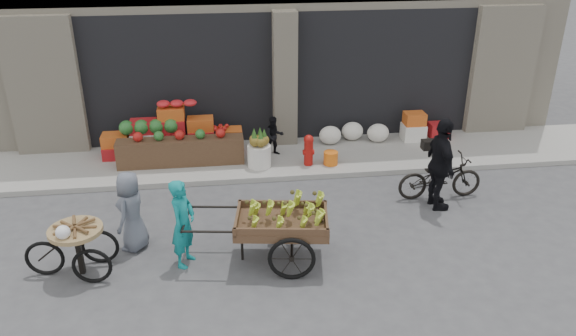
{
  "coord_description": "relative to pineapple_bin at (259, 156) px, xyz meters",
  "views": [
    {
      "loc": [
        -1.58,
        -7.79,
        5.36
      ],
      "look_at": [
        -0.4,
        1.32,
        1.1
      ],
      "focal_mm": 35.0,
      "sensor_mm": 36.0,
      "label": 1
    }
  ],
  "objects": [
    {
      "name": "sidewalk",
      "position": [
        0.75,
        0.5,
        -0.31
      ],
      "size": [
        18.0,
        2.2,
        0.12
      ],
      "primitive_type": "cube",
      "color": "gray",
      "rests_on": "ground"
    },
    {
      "name": "tricycle_cart",
      "position": [
        -3.17,
        -3.5,
        0.2
      ],
      "size": [
        1.43,
        0.88,
        0.95
      ],
      "rotation": [
        0.0,
        0.0,
        -0.05
      ],
      "color": "#9E7F51",
      "rests_on": "ground"
    },
    {
      "name": "cyclist",
      "position": [
        3.31,
        -2.12,
        0.55
      ],
      "size": [
        0.46,
        1.09,
        1.85
      ],
      "primitive_type": "imported",
      "rotation": [
        0.0,
        0.0,
        1.58
      ],
      "color": "black",
      "rests_on": "ground"
    },
    {
      "name": "pineapple_bin",
      "position": [
        0.0,
        0.0,
        0.0
      ],
      "size": [
        0.52,
        0.52,
        0.5
      ],
      "primitive_type": "cylinder",
      "color": "silver",
      "rests_on": "sidewalk"
    },
    {
      "name": "bicycle",
      "position": [
        3.51,
        -1.72,
        0.08
      ],
      "size": [
        1.72,
        0.61,
        0.9
      ],
      "primitive_type": "imported",
      "rotation": [
        0.0,
        0.0,
        1.58
      ],
      "color": "black",
      "rests_on": "ground"
    },
    {
      "name": "vendor_woman",
      "position": [
        -1.51,
        -3.43,
        0.39
      ],
      "size": [
        0.55,
        0.65,
        1.52
      ],
      "primitive_type": "imported",
      "rotation": [
        0.0,
        0.0,
        1.18
      ],
      "color": "#118183",
      "rests_on": "ground"
    },
    {
      "name": "right_bay_goods",
      "position": [
        3.36,
        1.1,
        0.04
      ],
      "size": [
        3.35,
        0.6,
        0.7
      ],
      "color": "silver",
      "rests_on": "sidewalk"
    },
    {
      "name": "ground",
      "position": [
        0.75,
        -3.6,
        -0.37
      ],
      "size": [
        80.0,
        80.0,
        0.0
      ],
      "primitive_type": "plane",
      "color": "#424244",
      "rests_on": "ground"
    },
    {
      "name": "orange_bucket",
      "position": [
        1.6,
        -0.1,
        -0.1
      ],
      "size": [
        0.32,
        0.32,
        0.3
      ],
      "primitive_type": "cylinder",
      "color": "orange",
      "rests_on": "sidewalk"
    },
    {
      "name": "fire_hydrant",
      "position": [
        1.1,
        -0.05,
        0.13
      ],
      "size": [
        0.22,
        0.22,
        0.71
      ],
      "color": "#A5140F",
      "rests_on": "sidewalk"
    },
    {
      "name": "banana_cart",
      "position": [
        0.03,
        -3.54,
        0.41
      ],
      "size": [
        2.68,
        1.39,
        1.07
      ],
      "rotation": [
        0.0,
        0.0,
        -0.14
      ],
      "color": "brown",
      "rests_on": "ground"
    },
    {
      "name": "vendor_grey",
      "position": [
        -2.39,
        -2.83,
        0.34
      ],
      "size": [
        0.67,
        0.81,
        1.43
      ],
      "primitive_type": "imported",
      "rotation": [
        0.0,
        0.0,
        -1.93
      ],
      "color": "slate",
      "rests_on": "ground"
    },
    {
      "name": "seated_person",
      "position": [
        0.4,
        0.6,
        0.21
      ],
      "size": [
        0.51,
        0.43,
        0.93
      ],
      "primitive_type": "imported",
      "rotation": [
        0.0,
        0.0,
        0.17
      ],
      "color": "black",
      "rests_on": "sidewalk"
    },
    {
      "name": "fruit_display",
      "position": [
        -1.73,
        0.78,
        0.3
      ],
      "size": [
        3.1,
        1.12,
        1.24
      ],
      "color": "#A6171B",
      "rests_on": "sidewalk"
    }
  ]
}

